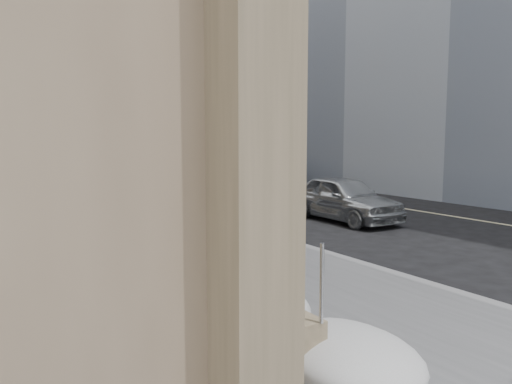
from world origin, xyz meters
The scene contains 15 objects.
ground centered at (0.00, 0.00, 0.00)m, with size 140.00×140.00×0.00m, color black.
sidewalk centered at (0.00, 10.00, 0.06)m, with size 5.00×80.00×0.12m, color #515153.
curb centered at (2.62, 10.00, 0.06)m, with size 0.24×80.00×0.12m, color slate.
lane_line centered at (10.50, 10.00, 0.01)m, with size 0.15×70.00×0.01m, color #BFB78C.
far_podium centered at (15.50, 10.00, 2.00)m, with size 2.00×80.00×4.00m, color #6E6147.
bg_building_mid centered at (4.00, 60.00, 14.00)m, with size 30.00×12.00×28.00m, color slate.
streetlight_mid centered at (2.74, 14.00, 4.58)m, with size 1.71×0.24×8.00m.
streetlight_far centered at (2.74, 34.00, 4.58)m, with size 1.71×0.24×8.00m.
traffic_signal centered at (2.07, 22.00, 4.00)m, with size 4.10×0.22×6.00m.
snow_bank centered at (-1.42, 8.11, 0.47)m, with size 1.70×18.10×0.76m.
mounted_horse_left centered at (0.06, 5.37, 1.14)m, with size 1.66×2.45×2.61m.
mounted_horse_right centered at (0.89, 5.60, 1.19)m, with size 1.55×1.73×2.60m.
pedestrian centered at (0.94, 3.13, 0.96)m, with size 0.98×0.41×1.68m, color black.
car_silver centered at (6.50, 6.76, 0.79)m, with size 1.86×4.61×1.57m, color #9EA2A6.
car_grey centered at (12.43, 19.95, 0.73)m, with size 2.05×5.03×1.46m, color #575A5E.
Camera 1 is at (-5.25, -6.10, 2.97)m, focal length 35.00 mm.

